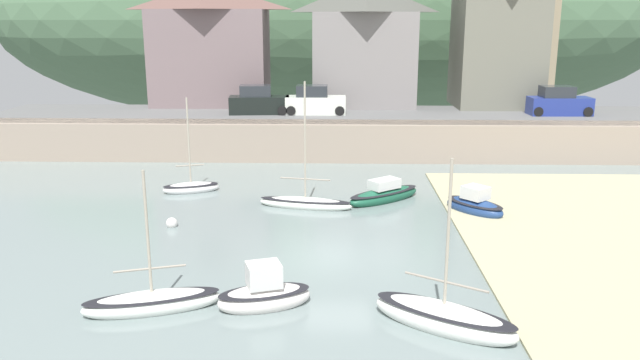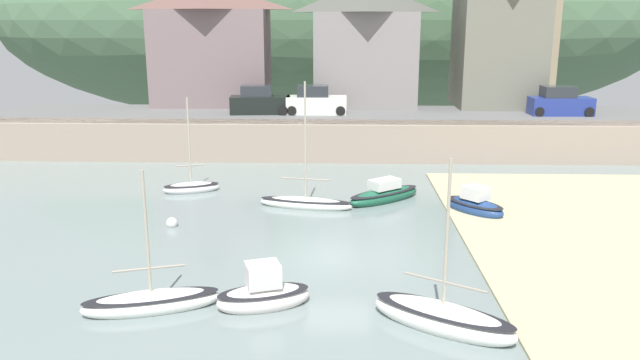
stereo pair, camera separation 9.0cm
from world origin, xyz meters
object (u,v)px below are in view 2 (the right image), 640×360
(mooring_buoy, at_px, (172,223))
(sailboat_white_hull, at_px, (263,295))
(waterfront_building_centre, at_px, (365,43))
(motorboat_with_cabin, at_px, (152,302))
(sailboat_far_left, at_px, (475,206))
(sailboat_blue_trim, at_px, (191,187))
(parked_car_end_of_row, at_px, (560,103))
(rowboat_small_beached, at_px, (306,202))
(sailboat_tall_mast, at_px, (443,318))
(waterfront_building_left, at_px, (211,44))
(parked_car_by_wall, at_px, (316,102))
(parked_car_near_slipway, at_px, (259,102))
(dinghy_open_wooden, at_px, (384,195))
(waterfront_building_right, at_px, (499,29))

(mooring_buoy, bearing_deg, sailboat_white_hull, -57.44)
(waterfront_building_centre, relative_size, motorboat_with_cabin, 1.96)
(motorboat_with_cabin, bearing_deg, sailboat_far_left, 23.61)
(waterfront_building_centre, relative_size, sailboat_white_hull, 2.86)
(sailboat_blue_trim, xyz_separation_m, parked_car_end_of_row, (22.62, 11.74, 2.96))
(rowboat_small_beached, xyz_separation_m, sailboat_blue_trim, (-6.09, 2.68, -0.00))
(parked_car_end_of_row, bearing_deg, sailboat_tall_mast, -115.61)
(waterfront_building_left, xyz_separation_m, rowboat_small_beached, (8.06, -18.92, -6.69))
(sailboat_tall_mast, distance_m, parked_car_by_wall, 26.91)
(mooring_buoy, bearing_deg, sailboat_blue_trim, 94.62)
(sailboat_tall_mast, distance_m, mooring_buoy, 13.58)
(sailboat_blue_trim, bearing_deg, sailboat_tall_mast, -72.59)
(parked_car_near_slipway, xyz_separation_m, parked_car_end_of_row, (20.48, 0.00, 0.00))
(motorboat_with_cabin, distance_m, sailboat_white_hull, 3.42)
(sailboat_tall_mast, bearing_deg, sailboat_blue_trim, 158.31)
(rowboat_small_beached, bearing_deg, dinghy_open_wooden, 29.72)
(sailboat_far_left, height_order, sailboat_blue_trim, sailboat_blue_trim)
(motorboat_with_cabin, bearing_deg, waterfront_building_right, 42.66)
(parked_car_near_slipway, bearing_deg, waterfront_building_centre, 26.08)
(waterfront_building_centre, height_order, sailboat_white_hull, waterfront_building_centre)
(mooring_buoy, bearing_deg, motorboat_with_cabin, -79.46)
(sailboat_blue_trim, distance_m, mooring_buoy, 5.70)
(waterfront_building_centre, distance_m, dinghy_open_wooden, 18.87)
(waterfront_building_left, xyz_separation_m, motorboat_with_cabin, (3.93, -29.95, -6.67))
(waterfront_building_centre, relative_size, parked_car_by_wall, 2.21)
(sailboat_far_left, height_order, dinghy_open_wooden, sailboat_far_left)
(sailboat_tall_mast, bearing_deg, waterfront_building_left, 144.44)
(rowboat_small_beached, xyz_separation_m, parked_car_near_slipway, (-3.95, 14.42, 2.95))
(waterfront_building_centre, relative_size, parked_car_near_slipway, 2.14)
(waterfront_building_left, distance_m, dinghy_open_wooden, 22.28)
(motorboat_with_cabin, distance_m, mooring_buoy, 8.18)
(waterfront_building_centre, bearing_deg, parked_car_near_slipway, -148.59)
(mooring_buoy, bearing_deg, parked_car_near_slipway, 84.49)
(waterfront_building_centre, height_order, waterfront_building_right, waterfront_building_right)
(sailboat_white_hull, relative_size, mooring_buoy, 6.36)
(waterfront_building_centre, bearing_deg, rowboat_small_beached, -100.25)
(sailboat_tall_mast, bearing_deg, waterfront_building_right, 106.52)
(sailboat_tall_mast, bearing_deg, dinghy_open_wooden, 125.52)
(waterfront_building_left, bearing_deg, motorboat_with_cabin, -82.52)
(waterfront_building_left, relative_size, sailboat_far_left, 2.82)
(rowboat_small_beached, bearing_deg, sailboat_blue_trim, 167.50)
(parked_car_by_wall, bearing_deg, rowboat_small_beached, -89.64)
(sailboat_tall_mast, height_order, parked_car_by_wall, sailboat_tall_mast)
(parked_car_by_wall, bearing_deg, waterfront_building_right, 18.83)
(waterfront_building_right, height_order, sailboat_far_left, waterfront_building_right)
(waterfront_building_centre, height_order, parked_car_near_slipway, waterfront_building_centre)
(waterfront_building_left, relative_size, waterfront_building_centre, 0.99)
(rowboat_small_beached, bearing_deg, motorboat_with_cabin, -99.27)
(waterfront_building_right, height_order, parked_car_end_of_row, waterfront_building_right)
(dinghy_open_wooden, height_order, mooring_buoy, dinghy_open_wooden)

